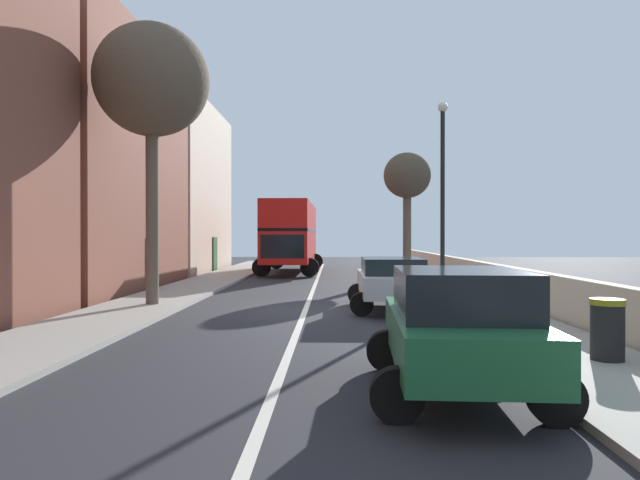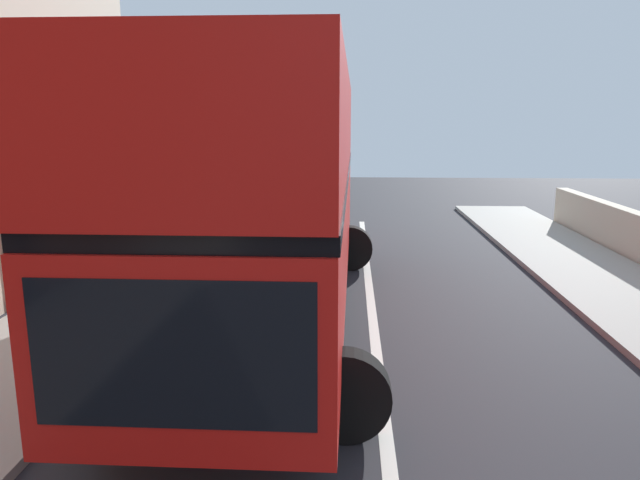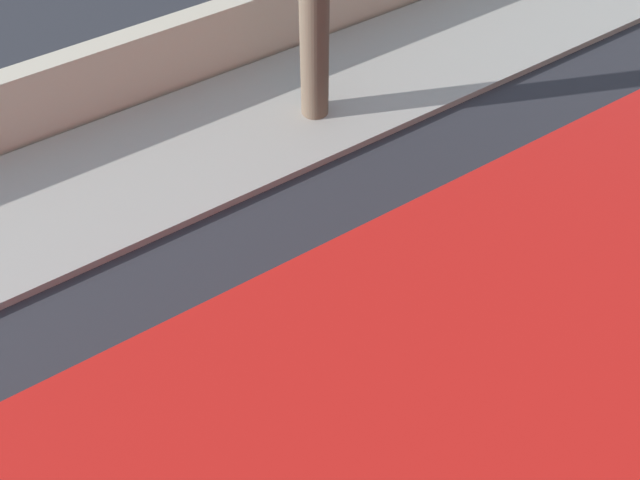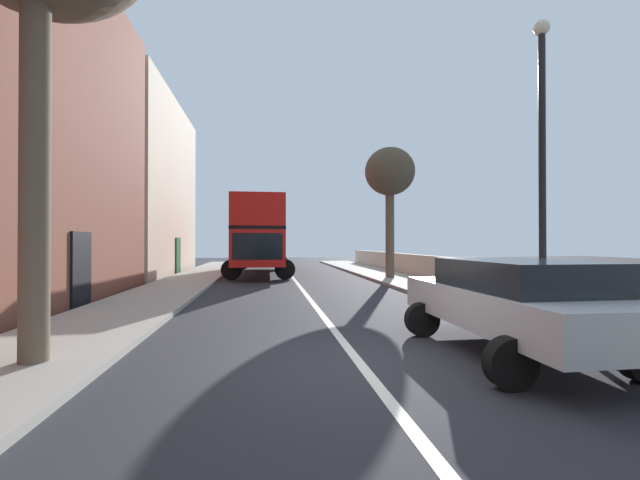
# 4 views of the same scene
# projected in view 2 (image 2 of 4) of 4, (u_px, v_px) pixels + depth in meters

# --- Properties ---
(double_decker_bus) EXTENTS (3.62, 10.67, 4.06)m
(double_decker_bus) POSITION_uv_depth(u_px,v_px,m) (270.00, 184.00, 9.48)
(double_decker_bus) COLOR red
(double_decker_bus) RESTS_ON ground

